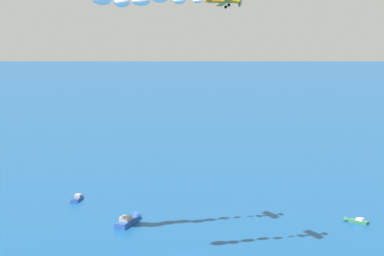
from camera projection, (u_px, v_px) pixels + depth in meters
The scene contains 4 objects.
motorboat_near_centre at pixel (77, 199), 201.96m from camera, with size 6.77×6.00×2.09m.
motorboat_far_stbd at pixel (129, 221), 178.86m from camera, with size 8.66×9.82×3.03m.
motorboat_inshore at pixel (355, 221), 179.93m from camera, with size 6.30×3.30×1.77m.
biplane_wingman at pixel (224, 0), 137.72m from camera, with size 7.46×7.10×3.67m.
Camera 1 is at (124.17, -78.74, 47.52)m, focal length 69.18 mm.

